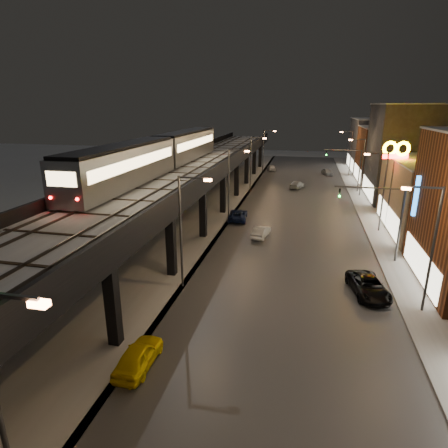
{
  "coord_description": "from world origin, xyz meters",
  "views": [
    {
      "loc": [
        8.37,
        -12.74,
        13.94
      ],
      "look_at": [
        2.34,
        14.63,
        5.0
      ],
      "focal_mm": 30.0,
      "sensor_mm": 36.0,
      "label": 1
    }
  ],
  "objects_px": {
    "car_onc_dark": "(368,287)",
    "car_onc_red": "(327,172)",
    "car_taxi": "(139,357)",
    "car_mid_silver": "(238,215)",
    "subway_train": "(162,153)",
    "car_mid_dark": "(297,185)",
    "car_near_white": "(261,232)",
    "car_far_white": "(271,168)"
  },
  "relations": [
    {
      "from": "car_onc_dark",
      "to": "car_onc_red",
      "type": "bearing_deg",
      "value": 79.99
    },
    {
      "from": "car_taxi",
      "to": "car_mid_silver",
      "type": "xyz_separation_m",
      "value": [
        0.33,
        28.59,
        -0.03
      ]
    },
    {
      "from": "car_taxi",
      "to": "car_onc_red",
      "type": "height_order",
      "value": "car_taxi"
    },
    {
      "from": "subway_train",
      "to": "car_mid_dark",
      "type": "xyz_separation_m",
      "value": [
        15.51,
        23.16,
        -7.89
      ]
    },
    {
      "from": "car_mid_dark",
      "to": "subway_train",
      "type": "bearing_deg",
      "value": 72.1
    },
    {
      "from": "car_near_white",
      "to": "car_onc_dark",
      "type": "bearing_deg",
      "value": 138.93
    },
    {
      "from": "car_onc_red",
      "to": "car_near_white",
      "type": "bearing_deg",
      "value": -119.97
    },
    {
      "from": "car_onc_red",
      "to": "car_taxi",
      "type": "bearing_deg",
      "value": -119.24
    },
    {
      "from": "car_taxi",
      "to": "car_mid_silver",
      "type": "distance_m",
      "value": 28.59
    },
    {
      "from": "car_mid_dark",
      "to": "car_onc_red",
      "type": "bearing_deg",
      "value": -95.49
    },
    {
      "from": "subway_train",
      "to": "car_far_white",
      "type": "bearing_deg",
      "value": 76.87
    },
    {
      "from": "car_near_white",
      "to": "car_onc_red",
      "type": "bearing_deg",
      "value": -93.54
    },
    {
      "from": "car_onc_dark",
      "to": "car_onc_red",
      "type": "xyz_separation_m",
      "value": [
        -0.91,
        52.4,
        -0.04
      ]
    },
    {
      "from": "subway_train",
      "to": "car_onc_red",
      "type": "bearing_deg",
      "value": 60.64
    },
    {
      "from": "car_near_white",
      "to": "car_mid_dark",
      "type": "xyz_separation_m",
      "value": [
        3.03,
        26.61,
        0.01
      ]
    },
    {
      "from": "car_taxi",
      "to": "car_onc_dark",
      "type": "bearing_deg",
      "value": -139.93
    },
    {
      "from": "subway_train",
      "to": "car_onc_dark",
      "type": "bearing_deg",
      "value": -33.68
    },
    {
      "from": "car_mid_dark",
      "to": "car_onc_dark",
      "type": "height_order",
      "value": "car_onc_dark"
    },
    {
      "from": "car_mid_silver",
      "to": "car_far_white",
      "type": "distance_m",
      "value": 37.96
    },
    {
      "from": "subway_train",
      "to": "car_far_white",
      "type": "distance_m",
      "value": 42.15
    },
    {
      "from": "car_mid_silver",
      "to": "car_mid_dark",
      "type": "distance_m",
      "value": 21.83
    },
    {
      "from": "car_mid_dark",
      "to": "car_mid_silver",
      "type": "bearing_deg",
      "value": 88.1
    },
    {
      "from": "car_taxi",
      "to": "car_near_white",
      "type": "bearing_deg",
      "value": -100.0
    },
    {
      "from": "car_taxi",
      "to": "car_onc_dark",
      "type": "distance_m",
      "value": 17.8
    },
    {
      "from": "subway_train",
      "to": "car_onc_red",
      "type": "relative_size",
      "value": 9.87
    },
    {
      "from": "car_far_white",
      "to": "car_onc_red",
      "type": "height_order",
      "value": "car_far_white"
    },
    {
      "from": "car_mid_silver",
      "to": "car_far_white",
      "type": "bearing_deg",
      "value": -96.36
    },
    {
      "from": "car_mid_dark",
      "to": "car_onc_dark",
      "type": "distance_m",
      "value": 38.46
    },
    {
      "from": "subway_train",
      "to": "car_taxi",
      "type": "xyz_separation_m",
      "value": [
        8.51,
        -26.21,
        -7.83
      ]
    },
    {
      "from": "car_far_white",
      "to": "car_mid_silver",
      "type": "bearing_deg",
      "value": 78.84
    },
    {
      "from": "subway_train",
      "to": "car_far_white",
      "type": "relative_size",
      "value": 9.58
    },
    {
      "from": "car_onc_dark",
      "to": "car_near_white",
      "type": "bearing_deg",
      "value": 119.49
    },
    {
      "from": "car_onc_red",
      "to": "car_mid_silver",
      "type": "bearing_deg",
      "value": -127.3
    },
    {
      "from": "car_onc_dark",
      "to": "car_mid_silver",
      "type": "bearing_deg",
      "value": 116.79
    },
    {
      "from": "car_taxi",
      "to": "car_near_white",
      "type": "height_order",
      "value": "car_taxi"
    },
    {
      "from": "subway_train",
      "to": "car_mid_dark",
      "type": "relative_size",
      "value": 8.78
    },
    {
      "from": "car_mid_silver",
      "to": "car_onc_red",
      "type": "relative_size",
      "value": 1.21
    },
    {
      "from": "car_mid_silver",
      "to": "car_onc_dark",
      "type": "relative_size",
      "value": 0.94
    },
    {
      "from": "car_mid_silver",
      "to": "car_mid_dark",
      "type": "height_order",
      "value": "car_mid_silver"
    },
    {
      "from": "car_onc_dark",
      "to": "car_onc_red",
      "type": "relative_size",
      "value": 1.3
    },
    {
      "from": "car_taxi",
      "to": "car_far_white",
      "type": "xyz_separation_m",
      "value": [
        0.9,
        66.54,
        -0.0
      ]
    },
    {
      "from": "car_near_white",
      "to": "car_mid_silver",
      "type": "xyz_separation_m",
      "value": [
        -3.64,
        5.83,
        0.03
      ]
    }
  ]
}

